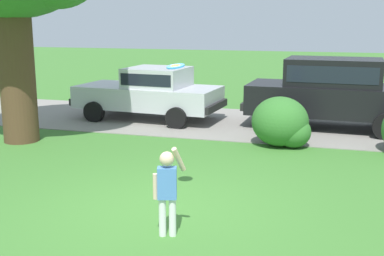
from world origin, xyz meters
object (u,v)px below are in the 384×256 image
object	(u,v)px
child_thrower	(167,187)
frisbee	(175,66)
parked_suv	(333,90)
parked_sedan	(151,91)

from	to	relation	value
child_thrower	frisbee	bearing A→B (deg)	101.93
frisbee	parked_suv	bearing A→B (deg)	70.88
parked_sedan	frisbee	xyz separation A→B (m)	(2.88, -6.48, 1.40)
parked_suv	frisbee	distance (m)	7.14
child_thrower	frisbee	xyz separation A→B (m)	(-0.24, 1.15, 1.53)
parked_sedan	parked_suv	distance (m)	5.19
parked_suv	parked_sedan	bearing A→B (deg)	-178.07
child_thrower	frisbee	distance (m)	1.93
child_thrower	parked_suv	bearing A→B (deg)	75.19
parked_sedan	child_thrower	world-z (taller)	parked_sedan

